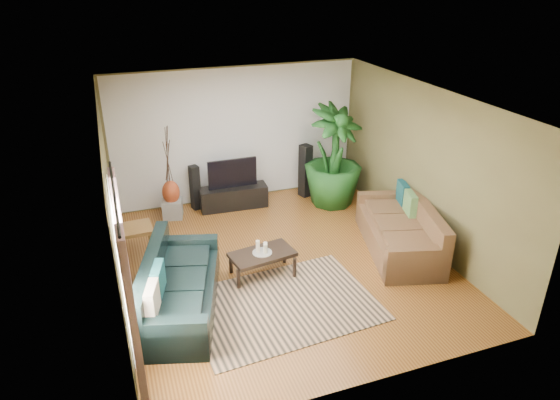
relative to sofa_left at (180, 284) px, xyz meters
name	(u,v)px	position (x,y,z in m)	size (l,w,h in m)	color
floor	(284,263)	(1.76, 0.64, -0.42)	(5.50, 5.50, 0.00)	brown
ceiling	(285,99)	(1.76, 0.64, 2.28)	(5.50, 5.50, 0.00)	white
wall_back	(237,135)	(1.76, 3.39, 0.93)	(5.00, 5.00, 0.00)	brown
wall_front	(375,287)	(1.76, -2.11, 0.93)	(5.00, 5.00, 0.00)	brown
wall_left	(112,212)	(-0.74, 0.64, 0.92)	(5.50, 5.50, 0.00)	brown
wall_right	(425,167)	(4.26, 0.64, 0.92)	(5.50, 5.50, 0.00)	brown
backwall_panel	(237,135)	(1.76, 3.38, 0.93)	(4.90, 4.90, 0.00)	white
window_pane	(121,270)	(-0.72, -0.96, 0.97)	(1.80, 1.80, 0.00)	white
curtain_near	(135,330)	(-0.67, -1.71, 0.72)	(0.08, 0.35, 2.20)	gray
curtain_far	(124,255)	(-0.67, -0.21, 0.72)	(0.08, 0.35, 2.20)	gray
curtain_rod	(114,194)	(-0.67, -0.96, 1.87)	(0.03, 0.03, 1.90)	black
sofa_left	(180,284)	(0.00, 0.00, 0.00)	(2.16, 0.93, 0.85)	black
sofa_right	(399,227)	(3.74, 0.44, 0.00)	(2.18, 0.98, 0.85)	brown
area_rug	(283,305)	(1.37, -0.40, -0.42)	(2.58, 1.83, 0.01)	tan
coffee_table	(262,264)	(1.33, 0.44, -0.23)	(0.98, 0.53, 0.40)	black
candle_tray	(262,252)	(1.33, 0.44, -0.02)	(0.30, 0.30, 0.01)	#979792
candle_tall	(258,246)	(1.27, 0.47, 0.09)	(0.06, 0.06, 0.20)	#F4E8CE
candle_mid	(265,249)	(1.37, 0.40, 0.06)	(0.06, 0.06, 0.15)	white
candle_short	(265,246)	(1.40, 0.50, 0.05)	(0.06, 0.06, 0.12)	beige
tv_stand	(234,197)	(1.53, 2.94, -0.20)	(1.32, 0.40, 0.44)	black
television	(232,173)	(1.53, 2.96, 0.30)	(0.97, 0.05, 0.57)	black
speaker_left	(195,188)	(0.81, 3.14, 0.03)	(0.16, 0.18, 0.90)	black
speaker_right	(305,171)	(3.09, 3.00, 0.13)	(0.20, 0.22, 1.11)	black
potted_plant	(334,156)	(3.46, 2.47, 0.58)	(1.13, 1.13, 2.01)	#184A19
plant_pot	(332,196)	(3.46, 2.47, -0.28)	(0.37, 0.37, 0.29)	black
pedestal	(173,208)	(0.32, 2.92, -0.25)	(0.36, 0.36, 0.36)	#969694
vase	(171,192)	(0.32, 2.92, 0.10)	(0.33, 0.33, 0.46)	#9A3A1C
side_table	(138,241)	(-0.44, 1.68, -0.15)	(0.51, 0.51, 0.54)	olive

